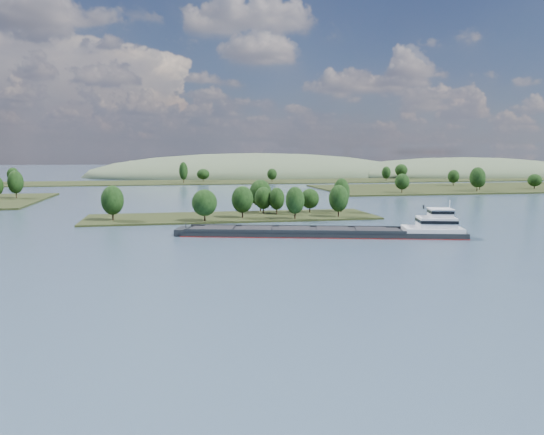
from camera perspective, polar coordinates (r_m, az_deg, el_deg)
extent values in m
plane|color=#334658|center=(126.67, -1.09, -3.29)|extent=(1800.00, 1800.00, 0.00)
cube|color=black|center=(185.41, -4.28, -0.02)|extent=(100.00, 30.00, 1.20)
cylinder|color=black|center=(176.32, 2.48, 0.41)|extent=(0.50, 0.50, 3.54)
ellipsoid|color=black|center=(175.85, 2.49, 1.86)|extent=(6.42, 6.42, 9.09)
cylinder|color=black|center=(198.95, -1.25, 1.22)|extent=(0.50, 0.50, 3.92)
ellipsoid|color=black|center=(198.51, -1.26, 2.65)|extent=(8.55, 8.55, 10.07)
cylinder|color=black|center=(179.81, -3.19, 0.54)|extent=(0.50, 0.50, 3.55)
ellipsoid|color=black|center=(179.36, -3.20, 1.97)|extent=(7.45, 7.45, 9.12)
cylinder|color=black|center=(192.41, -0.93, 0.92)|extent=(0.50, 0.50, 3.17)
ellipsoid|color=black|center=(192.03, -0.93, 2.11)|extent=(6.57, 6.57, 8.15)
cylinder|color=black|center=(172.18, -7.25, 0.17)|extent=(0.50, 0.50, 3.37)
ellipsoid|color=black|center=(171.72, -7.27, 1.59)|extent=(8.19, 8.19, 8.65)
cylinder|color=black|center=(180.19, -16.74, 0.29)|extent=(0.50, 0.50, 3.74)
ellipsoid|color=black|center=(179.72, -16.79, 1.80)|extent=(7.33, 7.33, 9.62)
cylinder|color=black|center=(190.66, 0.51, 0.85)|extent=(0.50, 0.50, 3.13)
ellipsoid|color=black|center=(190.27, 0.51, 2.05)|extent=(5.77, 5.77, 8.06)
cylinder|color=black|center=(199.00, 7.45, 1.20)|extent=(0.50, 0.50, 4.12)
ellipsoid|color=black|center=(198.54, 7.47, 2.70)|extent=(6.14, 6.14, 10.59)
cylinder|color=black|center=(183.72, 7.15, 0.64)|extent=(0.50, 0.50, 3.60)
ellipsoid|color=black|center=(183.27, 7.17, 2.06)|extent=(6.81, 6.81, 9.26)
cylinder|color=black|center=(195.98, 4.09, 0.97)|extent=(0.50, 0.50, 2.90)
ellipsoid|color=black|center=(195.63, 4.10, 2.04)|extent=(6.93, 6.93, 7.45)
cylinder|color=black|center=(283.18, -25.81, 2.34)|extent=(0.50, 0.50, 4.33)
ellipsoid|color=black|center=(282.85, -25.87, 3.45)|extent=(7.39, 7.39, 11.14)
cylinder|color=black|center=(298.17, 13.80, 2.95)|extent=(0.50, 0.50, 3.40)
ellipsoid|color=black|center=(297.91, 13.83, 3.78)|extent=(7.94, 7.94, 8.74)
cylinder|color=black|center=(356.42, 26.38, 3.02)|extent=(0.50, 0.50, 2.93)
ellipsoid|color=black|center=(356.23, 26.41, 3.62)|extent=(8.27, 8.27, 7.54)
cylinder|color=black|center=(320.34, 21.19, 3.04)|extent=(0.50, 0.50, 4.47)
ellipsoid|color=black|center=(320.04, 21.23, 4.06)|extent=(8.74, 8.74, 11.50)
cylinder|color=black|center=(334.71, 21.44, 3.06)|extent=(0.50, 0.50, 3.01)
ellipsoid|color=black|center=(334.50, 21.47, 3.71)|extent=(6.26, 6.26, 7.74)
cylinder|color=black|center=(370.30, 18.92, 3.53)|extent=(0.50, 0.50, 3.45)
ellipsoid|color=black|center=(370.09, 18.95, 4.21)|extent=(7.55, 7.55, 8.87)
cube|color=black|center=(403.98, -7.95, 3.75)|extent=(900.00, 60.00, 1.20)
cylinder|color=black|center=(419.40, 12.17, 4.11)|extent=(0.50, 0.50, 3.70)
ellipsoid|color=black|center=(419.20, 12.19, 4.75)|extent=(6.88, 6.88, 9.52)
cylinder|color=black|center=(407.94, -7.41, 4.09)|extent=(0.50, 0.50, 3.15)
ellipsoid|color=black|center=(407.76, -7.42, 4.65)|extent=(9.70, 9.70, 8.10)
cylinder|color=black|center=(460.74, 13.71, 4.34)|extent=(0.50, 0.50, 4.04)
ellipsoid|color=black|center=(460.55, 13.73, 4.97)|extent=(10.42, 10.42, 10.38)
cylinder|color=black|center=(414.62, -26.08, 3.53)|extent=(0.50, 0.50, 3.79)
ellipsoid|color=black|center=(414.41, -26.11, 4.19)|extent=(7.83, 7.83, 9.76)
cylinder|color=black|center=(399.25, 0.01, 4.10)|extent=(0.50, 0.50, 3.27)
ellipsoid|color=black|center=(399.06, 0.01, 4.69)|extent=(7.54, 7.54, 8.42)
cylinder|color=black|center=(385.68, -9.49, 4.02)|extent=(0.50, 0.50, 4.99)
ellipsoid|color=black|center=(385.41, -9.51, 4.97)|extent=(6.24, 6.24, 12.82)
ellipsoid|color=#44553A|center=(550.63, 19.82, 4.26)|extent=(260.00, 140.00, 36.00)
ellipsoid|color=#44553A|center=(509.82, -1.79, 4.48)|extent=(320.00, 160.00, 44.00)
cube|color=black|center=(145.46, 5.41, -1.78)|extent=(76.33, 28.75, 2.10)
cube|color=maroon|center=(145.53, 5.40, -1.95)|extent=(76.56, 28.99, 0.24)
cube|color=black|center=(149.88, 2.44, -0.98)|extent=(57.36, 15.49, 0.76)
cube|color=black|center=(140.62, 2.35, -1.51)|extent=(57.36, 15.49, 0.76)
cube|color=black|center=(145.27, 2.40, -1.29)|extent=(57.61, 22.95, 0.29)
cube|color=black|center=(147.24, -5.81, -1.10)|extent=(10.31, 9.77, 0.33)
cube|color=black|center=(145.86, -1.73, -1.14)|extent=(10.31, 9.77, 0.33)
cube|color=black|center=(145.23, 2.40, -1.18)|extent=(10.31, 9.77, 0.33)
cube|color=black|center=(145.35, 6.54, -1.21)|extent=(10.31, 9.77, 0.33)
cube|color=black|center=(146.24, 10.66, -1.24)|extent=(10.31, 9.77, 0.33)
cube|color=black|center=(149.39, -9.60, -1.47)|extent=(4.97, 9.04, 1.91)
cylinder|color=black|center=(148.99, -9.25, -0.96)|extent=(0.28, 0.28, 2.10)
cube|color=white|center=(149.04, 16.87, -1.21)|extent=(17.12, 12.77, 1.15)
cube|color=white|center=(149.00, 17.26, -0.48)|extent=(11.19, 9.83, 2.87)
cube|color=black|center=(148.96, 17.26, -0.34)|extent=(11.42, 10.06, 0.86)
cube|color=white|center=(148.94, 17.65, 0.46)|extent=(7.01, 7.01, 2.10)
cube|color=black|center=(148.90, 17.65, 0.61)|extent=(7.24, 7.24, 0.76)
cube|color=white|center=(148.82, 17.67, 0.90)|extent=(7.47, 7.47, 0.19)
cylinder|color=white|center=(149.30, 18.57, 1.33)|extent=(0.23, 0.23, 2.48)
cylinder|color=black|center=(150.72, 16.00, 1.10)|extent=(0.58, 0.58, 1.15)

